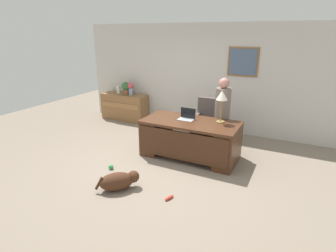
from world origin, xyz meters
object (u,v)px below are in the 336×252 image
at_px(credenza, 125,107).
at_px(potted_plant, 126,88).
at_px(armchair, 208,124).
at_px(dog_toy_bone, 169,198).
at_px(vase_empty, 119,90).
at_px(laptop, 187,117).
at_px(desk, 190,138).
at_px(person_standing, 222,115).
at_px(desk_lamp, 222,97).
at_px(dog_lying, 119,181).
at_px(vase_with_flowers, 131,88).
at_px(dog_toy_ball, 111,167).

height_order(credenza, potted_plant, potted_plant).
xyz_separation_m(armchair, dog_toy_bone, (0.22, -2.44, -0.45)).
xyz_separation_m(armchair, potted_plant, (-2.73, 0.69, 0.49)).
bearing_deg(vase_empty, laptop, -27.59).
bearing_deg(laptop, desk, -44.36).
relative_size(person_standing, desk_lamp, 2.49).
bearing_deg(credenza, dog_toy_bone, -45.93).
bearing_deg(desk, credenza, 149.96).
xyz_separation_m(dog_lying, potted_plant, (-2.08, 3.24, 0.81)).
xyz_separation_m(desk_lamp, dog_toy_bone, (-0.25, -1.77, -1.26)).
bearing_deg(dog_toy_bone, dog_lying, -172.40).
relative_size(desk, vase_with_flowers, 5.48).
relative_size(credenza, dog_toy_ball, 14.99).
bearing_deg(desk, laptop, 135.64).
bearing_deg(potted_plant, dog_lying, -57.28).
xyz_separation_m(armchair, person_standing, (0.39, -0.26, 0.34)).
bearing_deg(vase_with_flowers, dog_toy_ball, -63.60).
height_order(armchair, dog_lying, armchair).
xyz_separation_m(vase_with_flowers, dog_toy_bone, (2.79, -3.13, -0.95)).
height_order(credenza, dog_toy_ball, credenza).
xyz_separation_m(credenza, laptop, (2.60, -1.46, 0.45)).
bearing_deg(vase_empty, dog_toy_ball, -56.88).
relative_size(person_standing, vase_with_flowers, 4.51).
xyz_separation_m(vase_empty, potted_plant, (0.27, 0.00, 0.08)).
relative_size(vase_empty, dog_toy_ball, 2.52).
xyz_separation_m(dog_lying, dog_toy_bone, (0.87, 0.12, -0.13)).
bearing_deg(vase_with_flowers, desk, -32.39).
distance_m(laptop, dog_toy_ball, 1.81).
distance_m(credenza, vase_empty, 0.53).
bearing_deg(armchair, laptop, -104.60).
xyz_separation_m(vase_empty, dog_toy_bone, (3.22, -3.13, -0.85)).
distance_m(vase_with_flowers, dog_toy_ball, 3.20).
bearing_deg(vase_with_flowers, laptop, -31.68).
relative_size(armchair, laptop, 3.28).
bearing_deg(vase_with_flowers, potted_plant, -180.00).
xyz_separation_m(credenza, desk_lamp, (3.28, -1.35, 0.90)).
bearing_deg(potted_plant, laptop, -30.01).
relative_size(credenza, laptop, 4.31).
relative_size(vase_empty, potted_plant, 0.64).
bearing_deg(desk_lamp, desk, -158.41).
bearing_deg(laptop, desk_lamp, 8.75).
xyz_separation_m(person_standing, laptop, (-0.59, -0.51, 0.01)).
xyz_separation_m(person_standing, desk_lamp, (0.08, -0.41, 0.46)).
bearing_deg(credenza, laptop, -29.25).
bearing_deg(dog_toy_ball, person_standing, 48.45).
height_order(laptop, vase_empty, laptop).
relative_size(armchair, dog_lying, 1.73).
height_order(armchair, dog_toy_bone, armchair).
height_order(desk_lamp, dog_toy_ball, desk_lamp).
bearing_deg(dog_toy_bone, potted_plant, 133.33).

